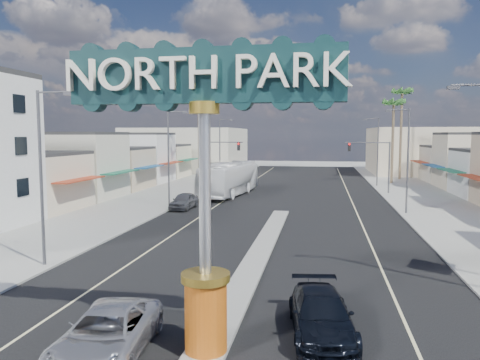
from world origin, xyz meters
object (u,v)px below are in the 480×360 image
at_px(streetlight_r_far, 377,148).
at_px(car_parked_left, 184,201).
at_px(palm_left_far, 199,100).
at_px(city_bus, 229,179).
at_px(gateway_sign, 205,164).
at_px(streetlight_l_far, 221,147).
at_px(traffic_signal_left, 217,156).
at_px(palm_right_mid, 394,107).
at_px(suv_left, 107,334).
at_px(suv_right, 321,315).
at_px(streetlight_l_near, 44,169).
at_px(streetlight_r_mid, 406,155).
at_px(traffic_signal_right, 373,157).
at_px(palm_right_far, 402,97).

relative_size(streetlight_r_far, car_parked_left, 2.05).
height_order(palm_left_far, city_bus, palm_left_far).
relative_size(gateway_sign, streetlight_l_far, 1.02).
bearing_deg(city_bus, car_parked_left, -95.20).
xyz_separation_m(gateway_sign, car_parked_left, (-9.00, 27.50, -5.18)).
distance_m(palm_left_far, city_bus, 15.24).
xyz_separation_m(gateway_sign, streetlight_l_far, (-10.43, 50.02, -0.86)).
height_order(traffic_signal_left, car_parked_left, traffic_signal_left).
height_order(palm_right_mid, suv_left, palm_right_mid).
bearing_deg(suv_right, traffic_signal_left, 100.35).
relative_size(gateway_sign, streetlight_r_far, 1.02).
height_order(streetlight_l_far, palm_left_far, palm_left_far).
height_order(palm_right_mid, suv_right, palm_right_mid).
bearing_deg(palm_right_mid, city_bus, -140.99).
distance_m(gateway_sign, streetlight_r_far, 51.10).
distance_m(streetlight_l_near, streetlight_r_far, 46.90).
bearing_deg(streetlight_l_near, streetlight_r_mid, 43.79).
distance_m(palm_right_mid, suv_right, 53.67).
bearing_deg(traffic_signal_left, traffic_signal_right, 0.00).
xyz_separation_m(traffic_signal_right, palm_right_mid, (3.82, 12.01, 6.33)).
bearing_deg(palm_left_far, city_bus, -58.48).
xyz_separation_m(streetlight_l_far, palm_right_mid, (23.43, 4.00, 5.54)).
relative_size(suv_left, suv_right, 1.06).
bearing_deg(suv_left, streetlight_r_far, 69.93).
bearing_deg(streetlight_r_mid, palm_left_far, 139.52).
bearing_deg(traffic_signal_right, city_bus, -165.78).
xyz_separation_m(palm_right_mid, suv_right, (-9.50, -51.89, -9.88)).
height_order(streetlight_r_mid, palm_right_far, palm_right_far).
bearing_deg(streetlight_l_far, palm_left_far, -142.08).
xyz_separation_m(streetlight_l_near, suv_left, (7.47, -8.65, -4.34)).
relative_size(streetlight_r_mid, suv_left, 1.71).
bearing_deg(gateway_sign, streetlight_r_mid, 69.58).
distance_m(gateway_sign, palm_right_mid, 55.76).
relative_size(palm_right_far, car_parked_left, 3.21).
xyz_separation_m(streetlight_r_mid, palm_right_mid, (2.57, 26.00, 5.54)).
relative_size(traffic_signal_left, car_parked_left, 1.37).
bearing_deg(suv_right, traffic_signal_right, 74.59).
height_order(gateway_sign, streetlight_l_near, gateway_sign).
bearing_deg(traffic_signal_right, palm_left_far, 164.85).
height_order(streetlight_l_near, streetlight_r_mid, same).
distance_m(gateway_sign, suv_left, 6.02).
relative_size(palm_left_far, suv_left, 2.49).
bearing_deg(streetlight_l_far, suv_right, -73.78).
bearing_deg(streetlight_r_far, suv_left, -104.82).
bearing_deg(palm_right_far, palm_left_far, -156.80).
bearing_deg(traffic_signal_left, streetlight_l_near, -92.10).
height_order(gateway_sign, streetlight_l_far, gateway_sign).
bearing_deg(city_bus, streetlight_r_far, 41.47).
distance_m(traffic_signal_left, suv_left, 43.24).
bearing_deg(suv_left, streetlight_r_mid, 59.68).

